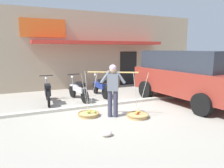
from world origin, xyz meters
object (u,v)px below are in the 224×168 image
(fruit_vendor, at_px, (113,87))
(parked_truck, at_px, (187,75))
(motorcycle_second_in_row, at_px, (79,90))
(motorcycle_nearest_shop, at_px, (48,92))
(motorcycle_third_in_row, at_px, (100,87))
(plastic_litter_bag, at_px, (107,133))
(fruit_basket_left_side, at_px, (89,114))
(fruit_basket_right_side, at_px, (138,115))

(fruit_vendor, xyz_separation_m, parked_truck, (3.52, 0.48, 0.15))
(fruit_vendor, distance_m, motorcycle_second_in_row, 2.68)
(motorcycle_nearest_shop, distance_m, motorcycle_third_in_row, 2.41)
(motorcycle_nearest_shop, distance_m, plastic_litter_bag, 4.07)
(motorcycle_second_in_row, bearing_deg, fruit_vendor, -80.62)
(fruit_vendor, height_order, fruit_basket_left_side, fruit_vendor)
(motorcycle_nearest_shop, bearing_deg, motorcycle_third_in_row, 8.20)
(fruit_basket_right_side, bearing_deg, parked_truck, 17.04)
(fruit_vendor, height_order, plastic_litter_bag, fruit_vendor)
(fruit_basket_left_side, height_order, motorcycle_third_in_row, fruit_basket_left_side)
(motorcycle_nearest_shop, height_order, motorcycle_third_in_row, same)
(fruit_vendor, height_order, fruit_basket_right_side, fruit_vendor)
(fruit_basket_left_side, distance_m, motorcycle_second_in_row, 2.26)
(fruit_basket_right_side, xyz_separation_m, motorcycle_third_in_row, (-0.01, 3.34, 0.38))
(motorcycle_nearest_shop, relative_size, motorcycle_third_in_row, 1.00)
(fruit_basket_left_side, distance_m, fruit_basket_right_side, 1.59)
(parked_truck, bearing_deg, fruit_basket_left_side, -178.71)
(motorcycle_nearest_shop, bearing_deg, motorcycle_second_in_row, -0.71)
(fruit_basket_left_side, bearing_deg, motorcycle_nearest_shop, 114.20)
(motorcycle_second_in_row, xyz_separation_m, motorcycle_third_in_row, (1.12, 0.36, 0.00))
(motorcycle_third_in_row, bearing_deg, fruit_basket_right_side, -89.87)
(motorcycle_second_in_row, relative_size, parked_truck, 0.37)
(motorcycle_second_in_row, bearing_deg, motorcycle_third_in_row, 17.78)
(fruit_basket_left_side, distance_m, motorcycle_nearest_shop, 2.47)
(parked_truck, relative_size, plastic_litter_bag, 17.68)
(plastic_litter_bag, bearing_deg, motorcycle_nearest_shop, 103.23)
(fruit_basket_right_side, distance_m, motorcycle_third_in_row, 3.36)
(parked_truck, distance_m, plastic_litter_bag, 4.78)
(fruit_basket_right_side, bearing_deg, plastic_litter_bag, -147.09)
(fruit_basket_right_side, relative_size, motorcycle_nearest_shop, 0.80)
(fruit_basket_right_side, distance_m, parked_truck, 3.14)
(plastic_litter_bag, bearing_deg, motorcycle_second_in_row, 85.06)
(fruit_basket_right_side, relative_size, motorcycle_second_in_row, 0.80)
(parked_truck, bearing_deg, motorcycle_second_in_row, 151.88)
(fruit_vendor, xyz_separation_m, motorcycle_second_in_row, (-0.43, 2.59, -0.52))
(plastic_litter_bag, bearing_deg, fruit_basket_right_side, 32.91)
(fruit_basket_left_side, height_order, plastic_litter_bag, fruit_basket_left_side)
(fruit_basket_right_side, relative_size, motorcycle_third_in_row, 0.80)
(parked_truck, bearing_deg, fruit_vendor, -172.23)
(motorcycle_nearest_shop, xyz_separation_m, parked_truck, (5.22, -2.13, 0.68))
(fruit_vendor, xyz_separation_m, fruit_basket_left_side, (-0.70, 0.39, -0.90))
(fruit_vendor, distance_m, plastic_litter_bag, 1.79)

